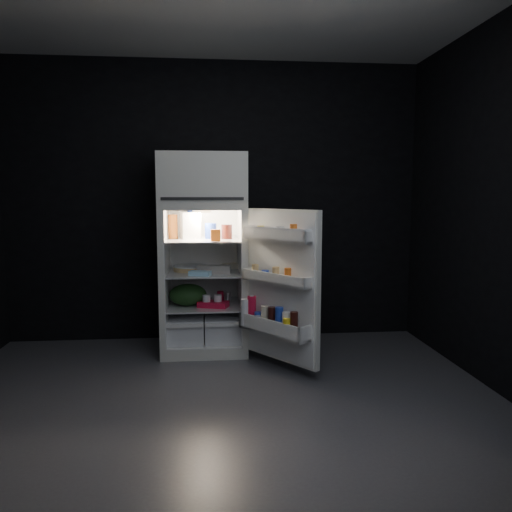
{
  "coord_description": "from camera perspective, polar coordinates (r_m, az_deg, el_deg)",
  "views": [
    {
      "loc": [
        -0.06,
        -3.23,
        1.42
      ],
      "look_at": [
        0.34,
        1.0,
        0.9
      ],
      "focal_mm": 35.0,
      "sensor_mm": 36.0,
      "label": 1
    }
  ],
  "objects": [
    {
      "name": "small_carton",
      "position": [
        4.3,
        -4.66,
        2.37
      ],
      "size": [
        0.09,
        0.07,
        0.1
      ],
      "primitive_type": "cube",
      "rotation": [
        0.0,
        0.0,
        0.06
      ],
      "color": "orange",
      "rests_on": "refrigerator"
    },
    {
      "name": "refrigerator",
      "position": [
        4.57,
        -6.01,
        1.11
      ],
      "size": [
        0.76,
        0.71,
        1.78
      ],
      "color": "white",
      "rests_on": "ground"
    },
    {
      "name": "milk_jug",
      "position": [
        4.56,
        -7.55,
        3.48
      ],
      "size": [
        0.2,
        0.2,
        0.24
      ],
      "primitive_type": "cube",
      "rotation": [
        0.0,
        0.0,
        0.26
      ],
      "color": "white",
      "rests_on": "refrigerator"
    },
    {
      "name": "wrapped_pkg",
      "position": [
        4.74,
        -2.94,
        -1.14
      ],
      "size": [
        0.15,
        0.14,
        0.05
      ],
      "primitive_type": "cube",
      "rotation": [
        0.0,
        0.0,
        0.39
      ],
      "color": "beige",
      "rests_on": "refrigerator"
    },
    {
      "name": "wall_right",
      "position": [
        3.83,
        27.24,
        5.18
      ],
      "size": [
        0.0,
        3.4,
        2.7
      ],
      "primitive_type": "cube",
      "color": "black",
      "rests_on": "ground"
    },
    {
      "name": "flat_package",
      "position": [
        4.35,
        -6.42,
        -1.98
      ],
      "size": [
        0.2,
        0.14,
        0.04
      ],
      "primitive_type": "cube",
      "rotation": [
        0.0,
        0.0,
        -0.31
      ],
      "color": "#98CFEB",
      "rests_on": "refrigerator"
    },
    {
      "name": "yogurt_tray",
      "position": [
        4.49,
        -4.9,
        -5.52
      ],
      "size": [
        0.29,
        0.22,
        0.05
      ],
      "primitive_type": "cube",
      "rotation": [
        0.0,
        0.0,
        -0.33
      ],
      "color": "red",
      "rests_on": "refrigerator"
    },
    {
      "name": "floor",
      "position": [
        3.52,
        -4.17,
        -16.79
      ],
      "size": [
        4.0,
        3.4,
        0.0
      ],
      "primitive_type": "cube",
      "color": "#505055",
      "rests_on": "ground"
    },
    {
      "name": "wall_front",
      "position": [
        1.53,
        -3.15,
        4.42
      ],
      "size": [
        4.0,
        0.0,
        2.7
      ],
      "primitive_type": "cube",
      "color": "black",
      "rests_on": "ground"
    },
    {
      "name": "wall_back",
      "position": [
        4.93,
        -4.77,
        6.14
      ],
      "size": [
        4.0,
        0.0,
        2.7
      ],
      "primitive_type": "cube",
      "color": "black",
      "rests_on": "ground"
    },
    {
      "name": "small_can_silver",
      "position": [
        4.7,
        -3.27,
        -4.67
      ],
      "size": [
        0.08,
        0.08,
        0.09
      ],
      "primitive_type": "cylinder",
      "rotation": [
        0.0,
        0.0,
        0.18
      ],
      "color": "silver",
      "rests_on": "refrigerator"
    },
    {
      "name": "produce_bag",
      "position": [
        4.56,
        -7.79,
        -4.4
      ],
      "size": [
        0.41,
        0.38,
        0.2
      ],
      "primitive_type": "ellipsoid",
      "rotation": [
        0.0,
        0.0,
        -0.34
      ],
      "color": "#193815",
      "rests_on": "refrigerator"
    },
    {
      "name": "pie",
      "position": [
        4.64,
        -7.52,
        -1.44
      ],
      "size": [
        0.4,
        0.4,
        0.04
      ],
      "primitive_type": "cylinder",
      "rotation": [
        0.0,
        0.0,
        0.36
      ],
      "color": "tan",
      "rests_on": "refrigerator"
    },
    {
      "name": "jam_jar",
      "position": [
        4.5,
        -3.36,
        2.78
      ],
      "size": [
        0.12,
        0.12,
        0.13
      ],
      "primitive_type": "cylinder",
      "rotation": [
        0.0,
        0.0,
        0.3
      ],
      "color": "black",
      "rests_on": "refrigerator"
    },
    {
      "name": "egg_carton",
      "position": [
        4.46,
        -4.81,
        -1.54
      ],
      "size": [
        0.31,
        0.16,
        0.07
      ],
      "primitive_type": "cube",
      "rotation": [
        0.0,
        0.0,
        -0.16
      ],
      "color": "gray",
      "rests_on": "refrigerator"
    },
    {
      "name": "mayo_jar",
      "position": [
        4.55,
        -5.2,
        2.87
      ],
      "size": [
        0.11,
        0.11,
        0.14
      ],
      "primitive_type": "cylinder",
      "rotation": [
        0.0,
        0.0,
        0.0
      ],
      "color": "#1E3AA5",
      "rests_on": "refrigerator"
    },
    {
      "name": "amber_bottle",
      "position": [
        4.59,
        -9.48,
        3.34
      ],
      "size": [
        0.1,
        0.1,
        0.22
      ],
      "primitive_type": "cylinder",
      "rotation": [
        0.0,
        0.0,
        0.25
      ],
      "color": "#C7621F",
      "rests_on": "refrigerator"
    },
    {
      "name": "small_can_red",
      "position": [
        4.74,
        -4.09,
        -4.57
      ],
      "size": [
        0.06,
        0.06,
        0.09
      ],
      "primitive_type": "cylinder",
      "rotation": [
        0.0,
        0.0,
        0.01
      ],
      "color": "red",
      "rests_on": "refrigerator"
    },
    {
      "name": "fridge_door",
      "position": [
        3.98,
        2.64,
        -3.69
      ],
      "size": [
        0.59,
        0.69,
        1.22
      ],
      "color": "white",
      "rests_on": "ground"
    }
  ]
}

